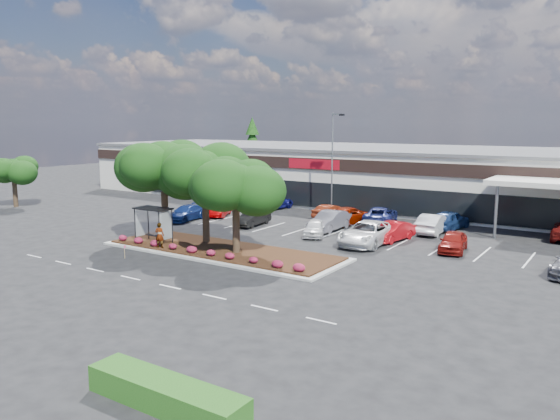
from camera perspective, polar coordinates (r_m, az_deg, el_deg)
The scene contains 30 objects.
ground at distance 34.57m, azimuth -7.69°, elevation -6.11°, with size 160.00×160.00×0.00m, color black.
retail_store at distance 63.22m, azimuth 12.88°, elevation 3.56°, with size 80.40×25.20×6.25m.
landscape_island at distance 38.75m, azimuth -6.06°, elevation -4.22°, with size 18.00×6.00×0.26m.
lane_markings at distance 42.82m, azimuth 1.34°, elevation -3.05°, with size 33.12×20.06×0.01m.
shrub_row at distance 37.11m, azimuth -8.13°, elevation -4.25°, with size 17.00×0.80×0.50m, color #971D41, non-canonical shape.
bus_shelter at distance 41.25m, azimuth -12.96°, elevation -0.50°, with size 2.75×1.55×2.59m.
island_tree_west at distance 42.41m, azimuth -12.01°, elevation 2.39°, with size 7.20×7.20×7.89m, color black, non-canonical shape.
island_tree_mid at distance 40.57m, azimuth -7.81°, elevation 1.80°, with size 6.60×6.60×7.32m, color black, non-canonical shape.
island_tree_east at distance 36.96m, azimuth -4.64°, elevation 0.50°, with size 5.80×5.80×6.50m, color black, non-canonical shape.
hedge_south_east at distance 18.76m, azimuth -11.83°, elevation -18.32°, with size 6.00×1.30×0.90m, color #174712.
tree_west_far at distance 65.34m, azimuth -26.02°, elevation 2.73°, with size 4.80×4.80×5.61m, color black, non-canonical shape.
conifer_north_west at distance 88.17m, azimuth -2.90°, elevation 6.50°, with size 4.40×4.40×10.00m, color black.
person_waiting at distance 39.52m, azimuth -12.47°, elevation -2.58°, with size 0.66×0.43×1.81m, color #594C47.
light_pole at distance 52.57m, azimuth 5.55°, elevation 4.05°, with size 1.43×0.50×9.96m.
survey_stake at distance 38.13m, azimuth -15.93°, elevation -4.03°, with size 0.07×0.14×0.90m.
car_0 at distance 51.59m, azimuth -9.79°, elevation -0.31°, with size 1.94×4.76×1.38m, color navy.
car_1 at distance 53.39m, azimuth -6.29°, elevation 0.07°, with size 1.43×4.11×1.35m, color #8E0002.
car_2 at distance 48.33m, azimuth -2.85°, elevation -0.83°, with size 1.45×4.16×1.37m, color black.
car_3 at distance 46.34m, azimuth 5.21°, elevation -1.12°, with size 1.73×4.97×1.64m, color slate.
car_4 at distance 43.93m, azimuth 3.69°, elevation -1.87°, with size 1.57×3.91×1.33m, color white.
car_5 at distance 41.28m, azimuth 9.12°, elevation -2.41°, with size 2.86×6.20×1.72m, color silver.
car_6 at distance 42.91m, azimuth 11.67°, elevation -2.22°, with size 1.55×4.46×1.47m, color #9D0A10.
car_7 at distance 40.51m, azimuth 17.65°, elevation -3.16°, with size 1.69×4.20×1.43m, color maroon.
car_9 at distance 57.80m, azimuth -5.30°, elevation 0.83°, with size 2.04×5.03×1.46m, color #15461E.
car_10 at distance 57.39m, azimuth -0.88°, elevation 0.82°, with size 2.47×5.36×1.49m, color navy.
car_11 at distance 52.00m, azimuth 5.39°, elevation -0.16°, with size 1.42×4.08×1.35m, color maroon.
car_12 at distance 50.03m, azimuth 10.45°, elevation -0.53°, with size 2.56×5.55×1.54m, color navy.
car_13 at distance 49.48m, azimuth 7.32°, elevation -0.57°, with size 2.54×5.50×1.53m, color #791400.
car_14 at distance 46.54m, azimuth 15.70°, elevation -1.39°, with size 1.72×4.93×1.62m, color silver.
car_15 at distance 48.70m, azimuth 17.30°, elevation -0.98°, with size 1.97×4.90×1.67m, color navy.
Camera 1 is at (21.99, -25.10, 9.04)m, focal length 35.00 mm.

